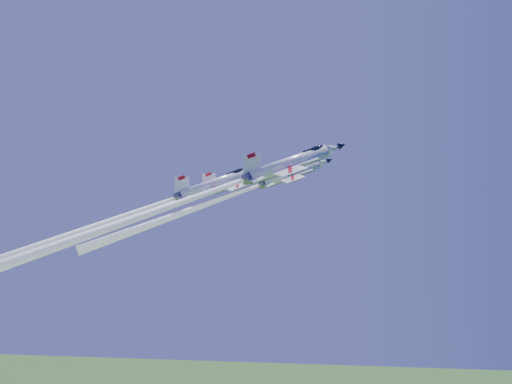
# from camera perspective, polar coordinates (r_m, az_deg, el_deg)

# --- Properties ---
(jet_lead) EXTENTS (29.48, 18.20, 29.04)m
(jet_lead) POSITION_cam_1_polar(r_m,az_deg,el_deg) (92.32, -3.60, -0.74)
(jet_lead) COLOR white
(jet_left) EXTENTS (31.34, 19.30, 30.30)m
(jet_left) POSITION_cam_1_polar(r_m,az_deg,el_deg) (94.79, -9.28, -1.49)
(jet_left) COLOR white
(jet_right) EXTENTS (46.95, 29.49, 52.91)m
(jet_right) POSITION_cam_1_polar(r_m,az_deg,el_deg) (82.57, -12.23, -2.69)
(jet_right) COLOR white
(jet_slot) EXTENTS (36.70, 22.87, 38.99)m
(jet_slot) POSITION_cam_1_polar(r_m,az_deg,el_deg) (89.28, -14.91, -3.01)
(jet_slot) COLOR white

